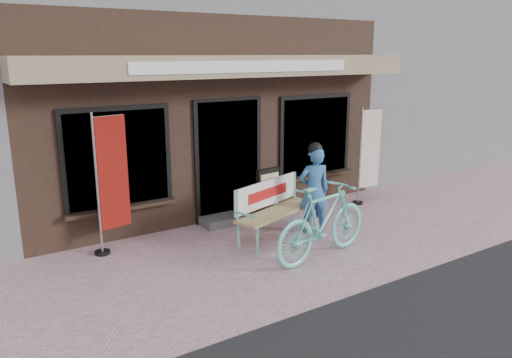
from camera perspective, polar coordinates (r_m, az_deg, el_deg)
ground at (r=7.71m, az=4.40°, el=-8.43°), size 70.00×70.00×0.00m
storefront at (r=11.45m, az=-11.00°, el=14.11°), size 7.00×6.77×6.00m
neighbor_right_near at (r=17.00m, az=16.53°, el=13.09°), size 10.00×7.00×5.60m
bench at (r=8.23m, az=1.92°, el=-2.89°), size 1.76×0.94×0.93m
person at (r=8.38m, az=6.66°, el=-1.10°), size 0.62×0.50×1.55m
bicycle at (r=7.39m, az=7.65°, el=-4.83°), size 1.95×0.82×1.13m
nobori_red at (r=7.75m, az=-16.30°, el=-0.19°), size 0.64×0.28×2.15m
nobori_cream at (r=10.18m, az=12.71°, el=2.79°), size 0.58×0.24×1.95m
menu_stand at (r=8.97m, az=1.36°, el=-1.75°), size 0.49×0.16×0.97m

